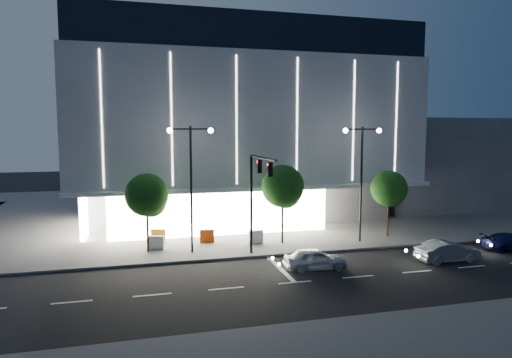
{
  "coord_description": "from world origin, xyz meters",
  "views": [
    {
      "loc": [
        -6.59,
        -25.53,
        8.66
      ],
      "look_at": [
        2.21,
        8.11,
        5.0
      ],
      "focal_mm": 32.0,
      "sensor_mm": 36.0,
      "label": 1
    }
  ],
  "objects_px": {
    "traffic_mast": "(257,186)",
    "car_lead": "(315,259)",
    "tree_mid": "(283,189)",
    "car_second": "(448,251)",
    "street_lamp_east": "(362,167)",
    "tree_right": "(389,191)",
    "barrier_d": "(256,237)",
    "street_lamp_west": "(191,170)",
    "tree_left": "(147,197)",
    "barrier_c": "(207,236)",
    "barrier_b": "(157,243)",
    "car_third": "(511,242)",
    "barrier_a": "(158,236)"
  },
  "relations": [
    {
      "from": "traffic_mast",
      "to": "car_lead",
      "type": "xyz_separation_m",
      "value": [
        3.06,
        -2.83,
        -4.35
      ]
    },
    {
      "from": "tree_mid",
      "to": "car_second",
      "type": "distance_m",
      "value": 12.2
    },
    {
      "from": "car_lead",
      "to": "street_lamp_east",
      "type": "bearing_deg",
      "value": -43.53
    },
    {
      "from": "tree_right",
      "to": "barrier_d",
      "type": "xyz_separation_m",
      "value": [
        -11.03,
        0.32,
        -3.23
      ]
    },
    {
      "from": "tree_mid",
      "to": "street_lamp_west",
      "type": "bearing_deg",
      "value": -171.74
    },
    {
      "from": "tree_left",
      "to": "barrier_d",
      "type": "height_order",
      "value": "tree_left"
    },
    {
      "from": "tree_mid",
      "to": "car_second",
      "type": "relative_size",
      "value": 1.44
    },
    {
      "from": "traffic_mast",
      "to": "street_lamp_east",
      "type": "distance_m",
      "value": 9.43
    },
    {
      "from": "car_second",
      "to": "barrier_c",
      "type": "distance_m",
      "value": 17.14
    },
    {
      "from": "car_second",
      "to": "barrier_b",
      "type": "xyz_separation_m",
      "value": [
        -18.62,
        7.54,
        -0.05
      ]
    },
    {
      "from": "traffic_mast",
      "to": "barrier_c",
      "type": "height_order",
      "value": "traffic_mast"
    },
    {
      "from": "car_third",
      "to": "barrier_a",
      "type": "height_order",
      "value": "car_third"
    },
    {
      "from": "street_lamp_east",
      "to": "tree_right",
      "type": "relative_size",
      "value": 1.63
    },
    {
      "from": "car_second",
      "to": "tree_right",
      "type": "bearing_deg",
      "value": 1.04
    },
    {
      "from": "tree_left",
      "to": "tree_right",
      "type": "bearing_deg",
      "value": -0.0
    },
    {
      "from": "traffic_mast",
      "to": "tree_left",
      "type": "distance_m",
      "value": 7.95
    },
    {
      "from": "tree_mid",
      "to": "tree_right",
      "type": "relative_size",
      "value": 1.12
    },
    {
      "from": "street_lamp_west",
      "to": "tree_mid",
      "type": "relative_size",
      "value": 1.46
    },
    {
      "from": "tree_left",
      "to": "tree_mid",
      "type": "bearing_deg",
      "value": 0.0
    },
    {
      "from": "barrier_b",
      "to": "tree_right",
      "type": "bearing_deg",
      "value": 19.23
    },
    {
      "from": "car_third",
      "to": "barrier_c",
      "type": "xyz_separation_m",
      "value": [
        -21.27,
        7.27,
        0.03
      ]
    },
    {
      "from": "tree_right",
      "to": "tree_left",
      "type": "bearing_deg",
      "value": 180.0
    },
    {
      "from": "barrier_c",
      "to": "street_lamp_west",
      "type": "bearing_deg",
      "value": -113.6
    },
    {
      "from": "car_third",
      "to": "barrier_c",
      "type": "relative_size",
      "value": 3.86
    },
    {
      "from": "tree_left",
      "to": "barrier_c",
      "type": "xyz_separation_m",
      "value": [
        4.41,
        1.53,
        -3.38
      ]
    },
    {
      "from": "car_lead",
      "to": "barrier_c",
      "type": "xyz_separation_m",
      "value": [
        -5.62,
        8.04,
        -0.03
      ]
    },
    {
      "from": "car_second",
      "to": "barrier_c",
      "type": "xyz_separation_m",
      "value": [
        -14.78,
        8.68,
        -0.05
      ]
    },
    {
      "from": "street_lamp_east",
      "to": "barrier_a",
      "type": "relative_size",
      "value": 8.18
    },
    {
      "from": "street_lamp_east",
      "to": "tree_mid",
      "type": "xyz_separation_m",
      "value": [
        -5.97,
        1.02,
        -1.62
      ]
    },
    {
      "from": "traffic_mast",
      "to": "barrier_d",
      "type": "bearing_deg",
      "value": 75.96
    },
    {
      "from": "tree_right",
      "to": "barrier_d",
      "type": "distance_m",
      "value": 11.5
    },
    {
      "from": "barrier_d",
      "to": "traffic_mast",
      "type": "bearing_deg",
      "value": -106.91
    },
    {
      "from": "car_third",
      "to": "barrier_d",
      "type": "distance_m",
      "value": 18.72
    },
    {
      "from": "traffic_mast",
      "to": "car_third",
      "type": "xyz_separation_m",
      "value": [
        18.71,
        -2.07,
        -4.41
      ]
    },
    {
      "from": "street_lamp_east",
      "to": "barrier_a",
      "type": "xyz_separation_m",
      "value": [
        -15.16,
        3.67,
        -5.31
      ]
    },
    {
      "from": "car_second",
      "to": "barrier_d",
      "type": "bearing_deg",
      "value": 55.82
    },
    {
      "from": "street_lamp_west",
      "to": "car_third",
      "type": "relative_size",
      "value": 2.12
    },
    {
      "from": "street_lamp_east",
      "to": "tree_left",
      "type": "bearing_deg",
      "value": 176.35
    },
    {
      "from": "traffic_mast",
      "to": "tree_mid",
      "type": "height_order",
      "value": "traffic_mast"
    },
    {
      "from": "tree_left",
      "to": "barrier_c",
      "type": "distance_m",
      "value": 5.77
    },
    {
      "from": "car_second",
      "to": "car_third",
      "type": "bearing_deg",
      "value": -78.31
    },
    {
      "from": "tree_mid",
      "to": "tree_right",
      "type": "bearing_deg",
      "value": -0.0
    },
    {
      "from": "traffic_mast",
      "to": "street_lamp_west",
      "type": "bearing_deg",
      "value": 146.35
    },
    {
      "from": "tree_mid",
      "to": "barrier_b",
      "type": "relative_size",
      "value": 5.59
    },
    {
      "from": "street_lamp_west",
      "to": "tree_right",
      "type": "height_order",
      "value": "street_lamp_west"
    },
    {
      "from": "car_lead",
      "to": "barrier_c",
      "type": "bearing_deg",
      "value": 38.67
    },
    {
      "from": "tree_right",
      "to": "car_second",
      "type": "xyz_separation_m",
      "value": [
        0.2,
        -7.15,
        -3.18
      ]
    },
    {
      "from": "tree_left",
      "to": "street_lamp_west",
      "type": "bearing_deg",
      "value": -18.94
    },
    {
      "from": "street_lamp_west",
      "to": "car_lead",
      "type": "height_order",
      "value": "street_lamp_west"
    },
    {
      "from": "street_lamp_east",
      "to": "barrier_a",
      "type": "height_order",
      "value": "street_lamp_east"
    }
  ]
}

